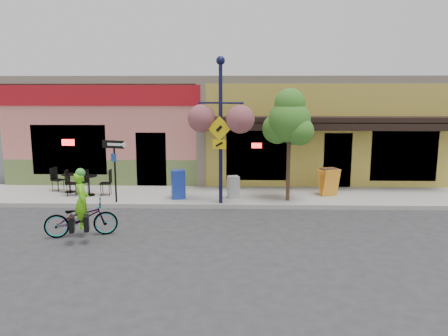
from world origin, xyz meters
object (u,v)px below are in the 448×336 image
Objects in this scene: newspaper_box_blue at (178,184)px; newspaper_box_grey at (233,187)px; lamp_post at (221,131)px; cyclist_rider at (82,209)px; one_way_sign at (115,172)px; street_tree at (289,145)px; building at (228,126)px; bicycle at (81,218)px.

newspaper_box_grey is (1.94, 0.10, -0.11)m from newspaper_box_blue.
cyclist_rider is at bearing -122.95° from lamp_post.
one_way_sign is 0.55× the size of street_tree.
one_way_sign is at bearing -175.96° from street_tree.
building is 6.59m from newspaper_box_blue.
newspaper_box_blue is (2.07, 0.57, -0.56)m from one_way_sign.
one_way_sign reaches higher than newspaper_box_blue.
newspaper_box_blue is (-1.52, 0.59, -1.93)m from lamp_post.
building is 7.78m from one_way_sign.
lamp_post is at bearing -91.11° from building.
newspaper_box_blue is at bearing 177.68° from street_tree.
building is at bearing 61.01° from newspaper_box_blue.
cyclist_rider is at bearing -105.29° from bicycle.
one_way_sign is 4.13m from newspaper_box_grey.
street_tree reaches higher than bicycle.
building is at bearing 105.36° from lamp_post.
lamp_post is at bearing -169.38° from street_tree.
bicycle reaches higher than newspaper_box_grey.
lamp_post reaches higher than street_tree.
newspaper_box_grey is (4.02, 0.67, -0.67)m from one_way_sign.
cyclist_rider is at bearing -74.92° from one_way_sign.
building is 4.65× the size of street_tree.
street_tree reaches higher than newspaper_box_blue.
bicycle is at bearing -111.14° from building.
newspaper_box_grey is (4.12, 3.81, 0.04)m from bicycle.
building is at bearing 77.15° from one_way_sign.
building reaches higher than newspaper_box_grey.
street_tree is (1.90, -0.26, 1.56)m from newspaper_box_grey.
bicycle is 0.39× the size of lamp_post.
newspaper_box_grey is at bearing -62.14° from cyclist_rider.
building is at bearing 109.09° from street_tree.
street_tree reaches higher than newspaper_box_grey.
lamp_post is (-0.13, -6.77, 0.35)m from building.
one_way_sign is at bearing -118.87° from building.
lamp_post is 2.20m from newspaper_box_grey.
lamp_post is 6.13× the size of newspaper_box_grey.
cyclist_rider is 3.17m from one_way_sign.
newspaper_box_grey is 0.20× the size of street_tree.
bicycle is 5.61m from newspaper_box_grey.
newspaper_box_blue is at bearing 165.18° from newspaper_box_grey.
one_way_sign is 6.00m from street_tree.
lamp_post is 2.53m from newspaper_box_blue.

